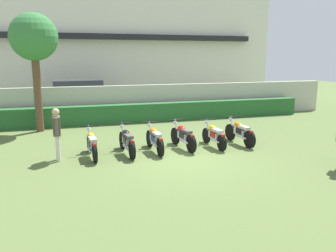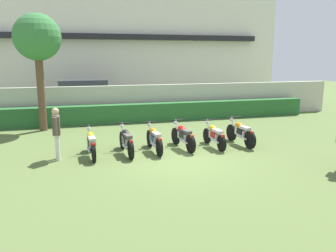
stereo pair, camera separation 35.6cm
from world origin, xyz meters
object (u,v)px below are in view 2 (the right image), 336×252
at_px(tree_near_inspector, 37,39).
at_px(motorcycle_in_row_1, 126,141).
at_px(inspector_person, 56,129).
at_px(motorcycle_in_row_0, 91,143).
at_px(motorcycle_in_row_4, 214,135).
at_px(motorcycle_in_row_3, 183,136).
at_px(motorcycle_in_row_5, 241,132).
at_px(parked_car, 85,96).
at_px(motorcycle_in_row_2, 154,139).

height_order(tree_near_inspector, motorcycle_in_row_1, tree_near_inspector).
distance_m(tree_near_inspector, inspector_person, 5.65).
bearing_deg(motorcycle_in_row_0, motorcycle_in_row_4, -92.43).
relative_size(motorcycle_in_row_3, motorcycle_in_row_5, 0.99).
height_order(parked_car, motorcycle_in_row_5, parked_car).
xyz_separation_m(tree_near_inspector, motorcycle_in_row_3, (4.98, -4.55, -3.45)).
relative_size(motorcycle_in_row_4, motorcycle_in_row_5, 0.93).
distance_m(parked_car, motorcycle_in_row_0, 9.53).
bearing_deg(tree_near_inspector, motorcycle_in_row_4, -37.42).
distance_m(motorcycle_in_row_0, motorcycle_in_row_5, 5.39).
relative_size(parked_car, tree_near_inspector, 0.92).
relative_size(parked_car, inspector_person, 2.78).
xyz_separation_m(motorcycle_in_row_0, motorcycle_in_row_5, (5.39, 0.13, 0.01)).
relative_size(motorcycle_in_row_5, inspector_person, 1.16).
distance_m(motorcycle_in_row_3, inspector_person, 4.25).
height_order(parked_car, motorcycle_in_row_1, parked_car).
relative_size(parked_car, motorcycle_in_row_1, 2.34).
relative_size(motorcycle_in_row_3, inspector_person, 1.15).
xyz_separation_m(parked_car, motorcycle_in_row_5, (5.17, -9.39, -0.48)).
relative_size(tree_near_inspector, motorcycle_in_row_0, 2.67).
distance_m(motorcycle_in_row_2, motorcycle_in_row_4, 2.20).
bearing_deg(tree_near_inspector, motorcycle_in_row_0, -69.05).
xyz_separation_m(motorcycle_in_row_1, motorcycle_in_row_5, (4.24, 0.09, 0.01)).
xyz_separation_m(motorcycle_in_row_3, inspector_person, (-4.21, -0.21, 0.52)).
distance_m(motorcycle_in_row_2, motorcycle_in_row_3, 1.07).
bearing_deg(motorcycle_in_row_1, motorcycle_in_row_5, -92.09).
height_order(tree_near_inspector, motorcycle_in_row_5, tree_near_inspector).
height_order(tree_near_inspector, motorcycle_in_row_3, tree_near_inspector).
distance_m(motorcycle_in_row_4, motorcycle_in_row_5, 1.08).
distance_m(motorcycle_in_row_0, motorcycle_in_row_1, 1.15).
bearing_deg(tree_near_inspector, motorcycle_in_row_5, -32.55).
bearing_deg(motorcycle_in_row_1, inspector_person, 88.92).
bearing_deg(motorcycle_in_row_4, inspector_person, 88.81).
bearing_deg(motorcycle_in_row_3, tree_near_inspector, 40.98).
height_order(motorcycle_in_row_3, inspector_person, inspector_person).
xyz_separation_m(motorcycle_in_row_0, motorcycle_in_row_2, (2.11, 0.07, 0.00)).
distance_m(motorcycle_in_row_1, motorcycle_in_row_4, 3.16).
bearing_deg(motorcycle_in_row_4, parked_car, 21.24).
distance_m(motorcycle_in_row_4, inspector_person, 5.37).
bearing_deg(tree_near_inspector, inspector_person, -80.83).
xyz_separation_m(motorcycle_in_row_1, motorcycle_in_row_4, (3.16, 0.00, -0.01)).
bearing_deg(motorcycle_in_row_5, motorcycle_in_row_1, 86.74).
height_order(motorcycle_in_row_0, motorcycle_in_row_4, motorcycle_in_row_0).
height_order(parked_car, motorcycle_in_row_2, parked_car).
bearing_deg(motorcycle_in_row_2, motorcycle_in_row_0, 90.30).
height_order(motorcycle_in_row_1, inspector_person, inspector_person).
bearing_deg(motorcycle_in_row_3, motorcycle_in_row_2, 88.83).
height_order(parked_car, inspector_person, parked_car).
bearing_deg(tree_near_inspector, motorcycle_in_row_3, -42.42).
xyz_separation_m(motorcycle_in_row_1, inspector_person, (-2.18, -0.08, 0.52)).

